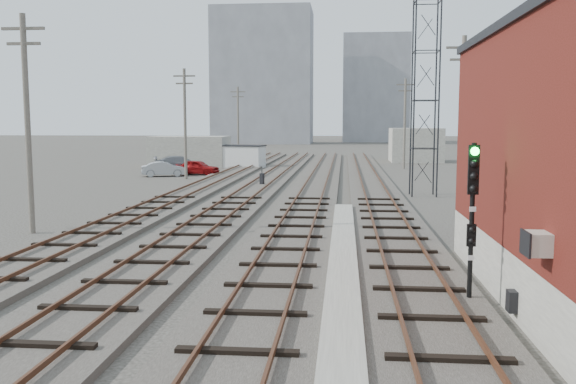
# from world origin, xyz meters

# --- Properties ---
(ground) EXTENTS (320.00, 320.00, 0.00)m
(ground) POSITION_xyz_m (0.00, 60.00, 0.00)
(ground) COLOR #282621
(ground) RESTS_ON ground
(track_right) EXTENTS (3.20, 90.00, 0.39)m
(track_right) POSITION_xyz_m (2.50, 39.00, 0.11)
(track_right) COLOR #332D28
(track_right) RESTS_ON ground
(track_mid_right) EXTENTS (3.20, 90.00, 0.39)m
(track_mid_right) POSITION_xyz_m (-1.50, 39.00, 0.11)
(track_mid_right) COLOR #332D28
(track_mid_right) RESTS_ON ground
(track_mid_left) EXTENTS (3.20, 90.00, 0.39)m
(track_mid_left) POSITION_xyz_m (-5.50, 39.00, 0.11)
(track_mid_left) COLOR #332D28
(track_mid_left) RESTS_ON ground
(track_left) EXTENTS (3.20, 90.00, 0.39)m
(track_left) POSITION_xyz_m (-9.50, 39.00, 0.11)
(track_left) COLOR #332D28
(track_left) RESTS_ON ground
(platform_curb) EXTENTS (0.90, 28.00, 0.26)m
(platform_curb) POSITION_xyz_m (0.50, 14.00, 0.13)
(platform_curb) COLOR gray
(platform_curb) RESTS_ON ground
(lattice_tower) EXTENTS (1.60, 1.60, 15.00)m
(lattice_tower) POSITION_xyz_m (5.50, 35.00, 7.50)
(lattice_tower) COLOR black
(lattice_tower) RESTS_ON ground
(utility_pole_left_a) EXTENTS (1.80, 0.24, 9.00)m
(utility_pole_left_a) POSITION_xyz_m (-12.50, 20.00, 4.80)
(utility_pole_left_a) COLOR #595147
(utility_pole_left_a) RESTS_ON ground
(utility_pole_left_b) EXTENTS (1.80, 0.24, 9.00)m
(utility_pole_left_b) POSITION_xyz_m (-12.50, 45.00, 4.80)
(utility_pole_left_b) COLOR #595147
(utility_pole_left_b) RESTS_ON ground
(utility_pole_left_c) EXTENTS (1.80, 0.24, 9.00)m
(utility_pole_left_c) POSITION_xyz_m (-12.50, 70.00, 4.80)
(utility_pole_left_c) COLOR #595147
(utility_pole_left_c) RESTS_ON ground
(utility_pole_right_a) EXTENTS (1.80, 0.24, 9.00)m
(utility_pole_right_a) POSITION_xyz_m (6.50, 28.00, 4.80)
(utility_pole_right_a) COLOR #595147
(utility_pole_right_a) RESTS_ON ground
(utility_pole_right_b) EXTENTS (1.80, 0.24, 9.00)m
(utility_pole_right_b) POSITION_xyz_m (6.50, 58.00, 4.80)
(utility_pole_right_b) COLOR #595147
(utility_pole_right_b) RESTS_ON ground
(apartment_left) EXTENTS (22.00, 14.00, 30.00)m
(apartment_left) POSITION_xyz_m (-18.00, 135.00, 15.00)
(apartment_left) COLOR gray
(apartment_left) RESTS_ON ground
(apartment_right) EXTENTS (16.00, 12.00, 26.00)m
(apartment_right) POSITION_xyz_m (8.00, 150.00, 13.00)
(apartment_right) COLOR gray
(apartment_right) RESTS_ON ground
(shed_left) EXTENTS (8.00, 5.00, 3.20)m
(shed_left) POSITION_xyz_m (-16.00, 60.00, 1.60)
(shed_left) COLOR gray
(shed_left) RESTS_ON ground
(shed_right) EXTENTS (6.00, 6.00, 4.00)m
(shed_right) POSITION_xyz_m (9.00, 70.00, 2.00)
(shed_right) COLOR gray
(shed_right) RESTS_ON ground
(signal_mast) EXTENTS (0.40, 0.41, 4.11)m
(signal_mast) POSITION_xyz_m (3.70, 11.27, 2.43)
(signal_mast) COLOR gray
(signal_mast) RESTS_ON ground
(switch_stand) EXTENTS (0.35, 0.35, 1.17)m
(switch_stand) POSITION_xyz_m (-5.42, 39.45, 0.55)
(switch_stand) COLOR black
(switch_stand) RESTS_ON ground
(site_trailer) EXTENTS (5.94, 3.54, 2.34)m
(site_trailer) POSITION_xyz_m (-10.53, 58.44, 1.18)
(site_trailer) COLOR silver
(site_trailer) RESTS_ON ground
(car_red) EXTENTS (4.14, 2.26, 1.34)m
(car_red) POSITION_xyz_m (-12.55, 49.20, 0.67)
(car_red) COLOR maroon
(car_red) RESTS_ON ground
(car_silver) EXTENTS (4.08, 2.50, 1.27)m
(car_silver) POSITION_xyz_m (-15.07, 47.38, 0.64)
(car_silver) COLOR #979B9F
(car_silver) RESTS_ON ground
(car_grey) EXTENTS (5.48, 3.56, 1.48)m
(car_grey) POSITION_xyz_m (-15.12, 52.95, 0.74)
(car_grey) COLOR slate
(car_grey) RESTS_ON ground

